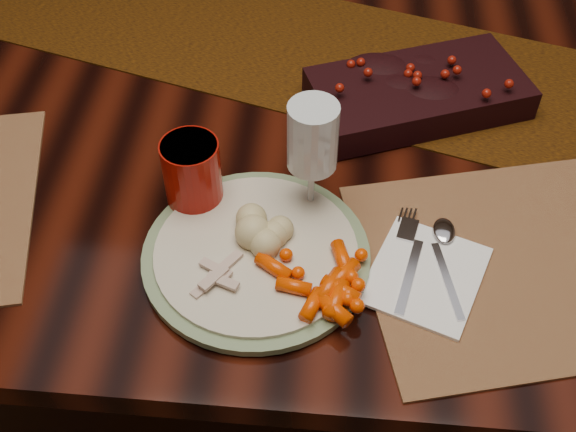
# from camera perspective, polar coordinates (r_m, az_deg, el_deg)

# --- Properties ---
(floor) EXTENTS (5.00, 5.00, 0.00)m
(floor) POSITION_cam_1_polar(r_m,az_deg,el_deg) (1.71, 1.11, -11.50)
(floor) COLOR black
(floor) RESTS_ON ground
(dining_table) EXTENTS (1.80, 1.00, 0.75)m
(dining_table) POSITION_cam_1_polar(r_m,az_deg,el_deg) (1.40, 1.33, -3.71)
(dining_table) COLOR black
(dining_table) RESTS_ON floor
(table_runner) EXTENTS (1.65, 0.78, 0.00)m
(table_runner) POSITION_cam_1_polar(r_m,az_deg,el_deg) (1.27, -0.11, 13.34)
(table_runner) COLOR #4D340D
(table_runner) RESTS_ON dining_table
(centerpiece) EXTENTS (0.36, 0.27, 0.06)m
(centerpiece) POSITION_cam_1_polar(r_m,az_deg,el_deg) (1.13, 10.29, 9.84)
(centerpiece) COLOR black
(centerpiece) RESTS_ON table_runner
(placemat_main) EXTENTS (0.52, 0.43, 0.00)m
(placemat_main) POSITION_cam_1_polar(r_m,az_deg,el_deg) (0.98, 19.23, -3.26)
(placemat_main) COLOR #8C624D
(placemat_main) RESTS_ON dining_table
(dinner_plate) EXTENTS (0.38, 0.38, 0.02)m
(dinner_plate) POSITION_cam_1_polar(r_m,az_deg,el_deg) (0.92, -2.54, -2.99)
(dinner_plate) COLOR beige
(dinner_plate) RESTS_ON placemat_main
(baby_carrots) EXTENTS (0.13, 0.12, 0.02)m
(baby_carrots) POSITION_cam_1_polar(r_m,az_deg,el_deg) (0.87, 1.23, -5.07)
(baby_carrots) COLOR #E53C00
(baby_carrots) RESTS_ON dinner_plate
(mashed_potatoes) EXTENTS (0.10, 0.09, 0.05)m
(mashed_potatoes) POSITION_cam_1_polar(r_m,az_deg,el_deg) (0.91, -1.66, -0.84)
(mashed_potatoes) COLOR #B8B288
(mashed_potatoes) RESTS_ON dinner_plate
(turkey_shreds) EXTENTS (0.09, 0.09, 0.02)m
(turkey_shreds) POSITION_cam_1_polar(r_m,az_deg,el_deg) (0.88, -5.52, -4.44)
(turkey_shreds) COLOR tan
(turkey_shreds) RESTS_ON dinner_plate
(napkin) EXTENTS (0.18, 0.19, 0.01)m
(napkin) POSITION_cam_1_polar(r_m,az_deg,el_deg) (0.92, 10.83, -4.59)
(napkin) COLOR white
(napkin) RESTS_ON placemat_main
(fork) EXTENTS (0.06, 0.15, 0.00)m
(fork) POSITION_cam_1_polar(r_m,az_deg,el_deg) (0.92, 9.53, -3.75)
(fork) COLOR silver
(fork) RESTS_ON napkin
(spoon) EXTENTS (0.06, 0.15, 0.00)m
(spoon) POSITION_cam_1_polar(r_m,az_deg,el_deg) (0.93, 12.40, -3.76)
(spoon) COLOR silver
(spoon) RESTS_ON napkin
(red_cup) EXTENTS (0.09, 0.09, 0.10)m
(red_cup) POSITION_cam_1_polar(r_m,az_deg,el_deg) (0.96, -7.55, 3.24)
(red_cup) COLOR #930F07
(red_cup) RESTS_ON placemat_main
(wine_glass) EXTENTS (0.08, 0.08, 0.18)m
(wine_glass) POSITION_cam_1_polar(r_m,az_deg,el_deg) (0.92, 1.90, 4.30)
(wine_glass) COLOR white
(wine_glass) RESTS_ON dining_table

